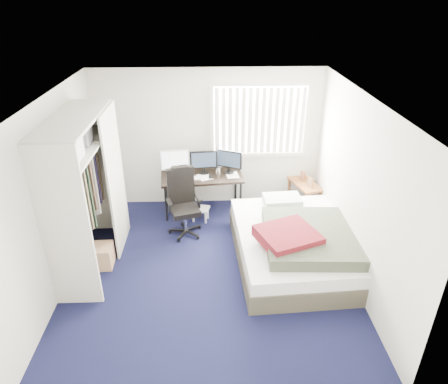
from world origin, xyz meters
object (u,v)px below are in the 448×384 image
desk (202,173)px  office_chair (184,208)px  nightstand (305,186)px  bed (295,243)px

desk → office_chair: desk is taller
nightstand → bed: size_ratio=0.34×
desk → office_chair: size_ratio=1.31×
desk → nightstand: bearing=1.3°
desk → nightstand: (1.87, 0.04, -0.31)m
desk → nightstand: desk is taller
office_chair → bed: size_ratio=0.49×
bed → office_chair: bearing=152.7°
office_chair → nightstand: size_ratio=1.42×
desk → office_chair: bearing=-113.0°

